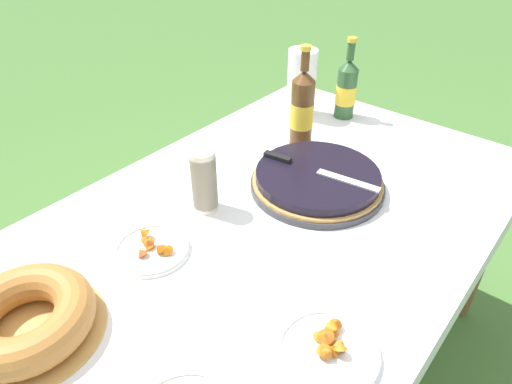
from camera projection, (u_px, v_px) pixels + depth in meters
name	position (u px, v px, depth m)	size (l,w,h in m)	color
ground_plane	(267.00, 376.00, 1.73)	(16.00, 16.00, 0.00)	#4C7A38
garden_table	(270.00, 236.00, 1.32)	(1.67, 1.03, 0.77)	brown
tablecloth	(271.00, 220.00, 1.29)	(1.68, 1.04, 0.10)	white
berry_tart	(317.00, 180.00, 1.38)	(0.41, 0.41, 0.06)	#38383D
serving_knife	(309.00, 168.00, 1.37)	(0.07, 0.37, 0.01)	silver
bundt_cake	(25.00, 319.00, 0.93)	(0.31, 0.31, 0.09)	tan
cup_stack	(204.00, 181.00, 1.26)	(0.07, 0.07, 0.19)	beige
cider_bottle_green	(346.00, 89.00, 1.73)	(0.08, 0.08, 0.31)	#2D562D
cider_bottle_amber	(302.00, 109.00, 1.54)	(0.08, 0.08, 0.35)	brown
snack_plate_near	(329.00, 350.00, 0.91)	(0.21, 0.21, 0.05)	white
snack_plate_right	(152.00, 248.00, 1.15)	(0.19, 0.19, 0.05)	white
paper_towel_roll	(302.00, 83.00, 1.74)	(0.11, 0.11, 0.26)	white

